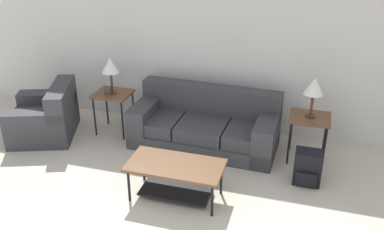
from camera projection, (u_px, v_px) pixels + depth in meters
wall_back at (220, 47)px, 6.32m from camera, size 9.06×0.06×2.60m
couch at (205, 126)px, 6.22m from camera, size 2.11×0.97×0.82m
armchair at (46, 118)px, 6.48m from camera, size 1.17×1.24×0.80m
coffee_table at (175, 173)px, 5.04m from camera, size 1.13×0.57×0.46m
side_table_left at (113, 97)px, 6.46m from camera, size 0.54×0.48×0.65m
side_table_right at (310, 122)px, 5.72m from camera, size 0.54×0.48×0.65m
table_lamp_left at (110, 66)px, 6.24m from camera, size 0.26×0.26×0.55m
table_lamp_right at (314, 87)px, 5.51m from camera, size 0.26×0.26×0.55m
backpack at (308, 168)px, 5.35m from camera, size 0.34×0.31×0.45m
picture_frame at (107, 90)px, 6.35m from camera, size 0.10×0.04×0.13m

